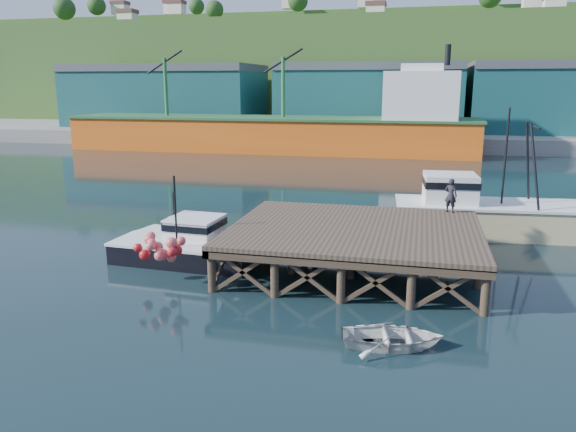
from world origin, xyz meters
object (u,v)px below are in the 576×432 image
(boat_navy, at_px, (183,235))
(dinghy, at_px, (393,337))
(trawler, at_px, (487,209))
(boat_black, at_px, (187,246))
(dockworker, at_px, (451,195))

(boat_navy, height_order, dinghy, boat_navy)
(boat_navy, bearing_deg, trawler, 34.29)
(dinghy, bearing_deg, boat_navy, 41.19)
(trawler, relative_size, dinghy, 3.33)
(boat_navy, bearing_deg, boat_black, -49.91)
(trawler, relative_size, dockworker, 6.29)
(boat_navy, xyz_separation_m, trawler, (16.83, 6.74, 0.92))
(trawler, distance_m, dockworker, 4.85)
(dockworker, bearing_deg, boat_black, 45.44)
(boat_black, bearing_deg, trawler, 34.50)
(trawler, bearing_deg, boat_black, -153.47)
(boat_navy, distance_m, dockworker, 14.90)
(boat_navy, relative_size, trawler, 0.47)
(boat_black, xyz_separation_m, dockworker, (13.10, 5.35, 2.20))
(boat_navy, relative_size, boat_black, 0.71)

